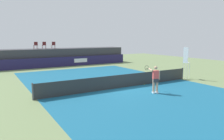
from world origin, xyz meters
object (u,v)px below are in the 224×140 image
object	(u,v)px
spectator_chair_center	(53,45)
net_post_far	(182,73)
umpire_chair	(186,61)
spectator_chair_far_left	(36,45)
net_post_near	(33,92)
tennis_player	(155,78)
spectator_chair_left	(44,45)
tennis_ball	(144,84)

from	to	relation	value
spectator_chair_center	net_post_far	distance (m)	16.64
umpire_chair	spectator_chair_far_left	bearing A→B (deg)	121.58
net_post_near	net_post_far	xyz separation A→B (m)	(12.40, 0.00, 0.00)
net_post_near	tennis_player	bearing A→B (deg)	-18.41
umpire_chair	tennis_player	world-z (taller)	umpire_chair
spectator_chair_far_left	spectator_chair_center	bearing A→B (deg)	-8.47
spectator_chair_far_left	spectator_chair_center	size ratio (longest dim) A/B	1.00
umpire_chair	net_post_near	world-z (taller)	umpire_chair
spectator_chair_left	net_post_near	bearing A→B (deg)	-105.95
umpire_chair	net_post_near	size ratio (longest dim) A/B	2.76
spectator_chair_far_left	umpire_chair	xyz separation A→B (m)	(9.40, -15.30, -1.11)
net_post_far	tennis_ball	bearing A→B (deg)	-178.67
net_post_far	spectator_chair_center	bearing A→B (deg)	114.89
spectator_chair_far_left	spectator_chair_center	xyz separation A→B (m)	(2.13, -0.32, 0.00)
spectator_chair_far_left	umpire_chair	size ratio (longest dim) A/B	0.32
spectator_chair_left	spectator_chair_center	bearing A→B (deg)	-14.77
spectator_chair_center	umpire_chair	distance (m)	16.69
spectator_chair_far_left	umpire_chair	bearing A→B (deg)	-58.42
net_post_far	spectator_chair_left	bearing A→B (deg)	117.80
net_post_far	tennis_player	distance (m)	5.83
spectator_chair_center	tennis_ball	world-z (taller)	spectator_chair_center
net_post_near	spectator_chair_center	bearing A→B (deg)	69.95
umpire_chair	net_post_near	xyz separation A→B (m)	(-12.74, 0.02, -1.09)
spectator_chair_far_left	umpire_chair	distance (m)	17.99
spectator_chair_left	umpire_chair	xyz separation A→B (m)	(8.38, -15.27, -1.11)
spectator_chair_center	umpire_chair	size ratio (longest dim) A/B	0.32
spectator_chair_far_left	spectator_chair_left	size ratio (longest dim) A/B	1.00
spectator_chair_center	net_post_near	bearing A→B (deg)	-110.05
umpire_chair	net_post_near	bearing A→B (deg)	179.90
net_post_far	net_post_near	bearing A→B (deg)	180.00
umpire_chair	tennis_player	size ratio (longest dim) A/B	1.56
tennis_ball	spectator_chair_far_left	bearing A→B (deg)	107.14
spectator_chair_far_left	net_post_near	world-z (taller)	spectator_chair_far_left
spectator_chair_center	net_post_far	xyz separation A→B (m)	(6.94, -14.96, -2.19)
spectator_chair_center	tennis_player	world-z (taller)	spectator_chair_center
spectator_chair_left	net_post_far	bearing A→B (deg)	-62.20
net_post_near	net_post_far	bearing A→B (deg)	0.00
tennis_player	tennis_ball	world-z (taller)	tennis_player
spectator_chair_center	net_post_far	bearing A→B (deg)	-65.11
tennis_ball	net_post_near	bearing A→B (deg)	179.29
spectator_chair_left	net_post_far	world-z (taller)	spectator_chair_left
net_post_near	tennis_player	world-z (taller)	tennis_player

